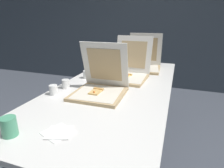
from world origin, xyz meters
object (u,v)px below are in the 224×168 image
(pizza_box_back, at_px, (143,64))
(cup_white_near_center, at_px, (66,84))
(pizza_box_middle, at_px, (127,72))
(cup_printed_front, at_px, (9,127))
(napkin_pile, at_px, (59,132))
(pizza_box_front, at_px, (100,87))
(cup_white_near_left, at_px, (53,90))
(cup_white_mid, at_px, (86,74))
(table, at_px, (116,90))
(cup_white_far, at_px, (103,69))

(pizza_box_back, distance_m, cup_white_near_center, 0.96)
(pizza_box_middle, height_order, cup_printed_front, pizza_box_middle)
(cup_white_near_center, xyz_separation_m, napkin_pile, (0.32, -0.56, -0.03))
(pizza_box_front, height_order, cup_white_near_left, pizza_box_front)
(cup_white_near_center, xyz_separation_m, cup_white_near_left, (-0.01, -0.15, 0.00))
(cup_white_near_center, xyz_separation_m, cup_white_mid, (0.03, 0.31, 0.00))
(pizza_box_middle, distance_m, napkin_pile, 1.01)
(pizza_box_front, height_order, cup_white_near_center, pizza_box_front)
(pizza_box_back, height_order, cup_white_near_center, pizza_box_back)
(cup_white_near_left, height_order, cup_white_mid, same)
(pizza_box_back, height_order, napkin_pile, pizza_box_back)
(cup_printed_front, bearing_deg, cup_white_near_center, 99.50)
(pizza_box_back, relative_size, napkin_pile, 2.29)
(cup_white_near_center, distance_m, cup_white_mid, 0.31)
(table, height_order, cup_white_near_center, cup_white_near_center)
(cup_white_mid, bearing_deg, cup_printed_front, -85.41)
(pizza_box_middle, height_order, cup_white_near_center, pizza_box_middle)
(cup_printed_front, bearing_deg, table, 74.15)
(pizza_box_front, bearing_deg, cup_white_near_center, 175.34)
(pizza_box_back, xyz_separation_m, napkin_pile, (-0.16, -1.40, -0.05))
(cup_white_mid, relative_size, cup_printed_front, 0.76)
(table, bearing_deg, cup_printed_front, -105.85)
(napkin_pile, bearing_deg, table, 86.96)
(cup_white_far, relative_size, cup_white_near_left, 1.00)
(cup_white_near_left, bearing_deg, cup_white_near_center, 85.78)
(cup_white_near_center, bearing_deg, cup_white_near_left, -94.22)
(cup_white_near_left, bearing_deg, napkin_pile, -51.94)
(cup_white_near_left, distance_m, cup_printed_front, 0.53)
(pizza_box_middle, xyz_separation_m, cup_white_mid, (-0.37, -0.13, -0.02))
(cup_white_far, bearing_deg, cup_white_near_left, -99.30)
(pizza_box_middle, distance_m, pizza_box_back, 0.40)
(cup_white_near_left, distance_m, napkin_pile, 0.53)
(cup_white_near_center, height_order, cup_white_far, same)
(table, height_order, cup_white_far, cup_white_far)
(napkin_pile, bearing_deg, pizza_box_back, 83.35)
(cup_white_near_left, bearing_deg, cup_printed_front, -76.68)
(cup_white_near_center, bearing_deg, cup_printed_front, -80.50)
(cup_white_mid, bearing_deg, pizza_box_middle, 20.14)
(table, relative_size, pizza_box_back, 5.25)
(pizza_box_middle, bearing_deg, table, -96.79)
(cup_white_mid, bearing_deg, pizza_box_front, -49.76)
(cup_white_far, xyz_separation_m, cup_printed_front, (0.01, -1.21, 0.01))
(table, height_order, pizza_box_back, pizza_box_back)
(table, relative_size, pizza_box_front, 5.41)
(table, xyz_separation_m, cup_white_near_left, (-0.37, -0.36, 0.08))
(cup_white_far, height_order, cup_white_near_left, same)
(cup_white_mid, height_order, napkin_pile, cup_white_mid)
(pizza_box_middle, distance_m, cup_white_near_center, 0.59)
(cup_white_near_left, xyz_separation_m, napkin_pile, (0.33, -0.42, -0.03))
(cup_white_near_center, distance_m, napkin_pile, 0.65)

